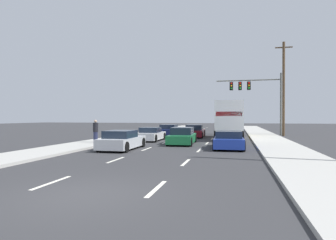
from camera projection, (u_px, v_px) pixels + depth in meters
ground_plane at (199, 136)px, 32.05m from camera, size 140.00×140.00×0.00m
sidewalk_right at (269, 140)px, 25.64m from camera, size 3.05×80.00×0.14m
sidewalk_left at (124, 137)px, 28.71m from camera, size 3.05×80.00×0.14m
lane_markings at (198, 137)px, 30.69m from camera, size 3.54×57.00×0.01m
car_navy at (169, 130)px, 32.67m from camera, size 2.07×4.12×1.23m
car_white at (150, 135)px, 25.54m from camera, size 1.94×4.18×1.17m
car_silver at (122, 140)px, 18.64m from camera, size 1.99×4.45×1.22m
car_maroon at (195, 132)px, 30.07m from camera, size 2.07×4.74×1.28m
car_green at (182, 136)px, 22.37m from camera, size 2.04×4.70×1.28m
box_truck at (229, 118)px, 27.59m from camera, size 2.72×8.66×3.45m
car_blue at (229, 140)px, 19.12m from camera, size 2.06×4.31×1.16m
traffic_signal_mast at (251, 90)px, 34.26m from camera, size 7.40×0.69×7.14m
utility_pole_mid at (284, 88)px, 31.88m from camera, size 1.80×0.28×10.26m
pedestrian_near_corner at (96, 131)px, 22.26m from camera, size 0.38×0.38×1.71m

